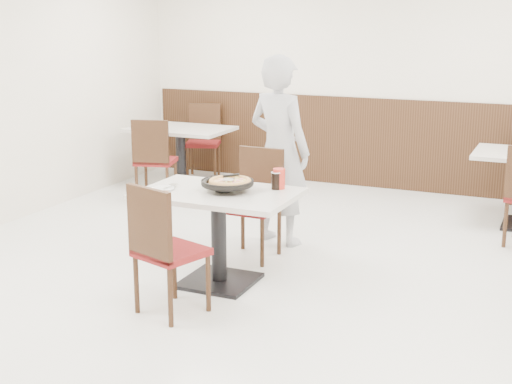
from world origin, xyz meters
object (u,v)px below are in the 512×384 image
at_px(pizza_pan, 227,186).
at_px(bg_chair_left_near, 156,159).
at_px(cola_glass, 276,181).
at_px(pizza, 230,184).
at_px(chair_near, 171,249).
at_px(diner_person, 279,151).
at_px(side_plate, 164,189).
at_px(red_cup, 279,179).
at_px(main_table, 219,238).
at_px(chair_far, 252,205).
at_px(bg_table_left, 181,158).
at_px(bg_chair_left_far, 203,142).

xyz_separation_m(pizza_pan, bg_chair_left_near, (-1.92, 2.06, -0.32)).
bearing_deg(cola_glass, pizza, -146.95).
distance_m(chair_near, diner_person, 1.87).
bearing_deg(side_plate, red_cup, 26.11).
xyz_separation_m(main_table, chair_far, (-0.01, 0.67, 0.10)).
bearing_deg(bg_table_left, cola_glass, -47.49).
bearing_deg(diner_person, bg_chair_left_near, -10.31).
relative_size(chair_near, bg_chair_left_near, 1.00).
bearing_deg(chair_near, bg_table_left, 136.54).
bearing_deg(cola_glass, bg_table_left, 132.51).
bearing_deg(side_plate, main_table, 16.51).
bearing_deg(bg_table_left, chair_near, -61.39).
distance_m(cola_glass, diner_person, 1.00).
bearing_deg(chair_far, pizza_pan, 98.38).
bearing_deg(side_plate, bg_chair_left_far, 113.34).
relative_size(cola_glass, bg_table_left, 0.11).
xyz_separation_m(chair_far, pizza_pan, (0.08, -0.63, 0.32)).
bearing_deg(diner_person, pizza, 107.95).
relative_size(pizza, bg_chair_left_far, 0.35).
bearing_deg(chair_near, bg_chair_left_near, 141.36).
distance_m(pizza_pan, bg_chair_left_far, 3.86).
height_order(diner_person, bg_chair_left_far, diner_person).
bearing_deg(chair_far, red_cup, 137.59).
bearing_deg(bg_table_left, bg_chair_left_near, -88.03).
distance_m(pizza_pan, bg_table_left, 3.33).
bearing_deg(side_plate, bg_chair_left_near, 123.10).
bearing_deg(pizza, diner_person, 92.48).
bearing_deg(pizza_pan, chair_far, 96.80).
bearing_deg(cola_glass, side_plate, -155.37).
distance_m(pizza_pan, diner_person, 1.15).
bearing_deg(side_plate, diner_person, 71.15).
xyz_separation_m(chair_far, red_cup, (0.41, -0.39, 0.35)).
xyz_separation_m(chair_near, red_cup, (0.44, 0.92, 0.35)).
relative_size(red_cup, diner_person, 0.09).
bearing_deg(cola_glass, bg_chair_left_near, 140.43).
bearing_deg(main_table, side_plate, -163.49).
height_order(pizza_pan, bg_chair_left_far, bg_chair_left_far).
relative_size(pizza, bg_chair_left_near, 0.35).
distance_m(chair_far, diner_person, 0.65).
bearing_deg(cola_glass, bg_chair_left_far, 126.46).
distance_m(main_table, chair_far, 0.67).
distance_m(pizza_pan, bg_chair_left_near, 2.83).
xyz_separation_m(main_table, bg_chair_left_near, (-1.85, 2.09, 0.10)).
bearing_deg(pizza, pizza_pan, -139.19).
xyz_separation_m(pizza, bg_table_left, (-1.96, 2.66, -0.44)).
bearing_deg(chair_far, bg_chair_left_far, -53.10).
xyz_separation_m(side_plate, diner_person, (0.44, 1.30, 0.11)).
relative_size(pizza_pan, bg_chair_left_near, 0.33).
xyz_separation_m(chair_far, side_plate, (-0.40, -0.79, 0.28)).
relative_size(chair_far, bg_table_left, 0.79).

